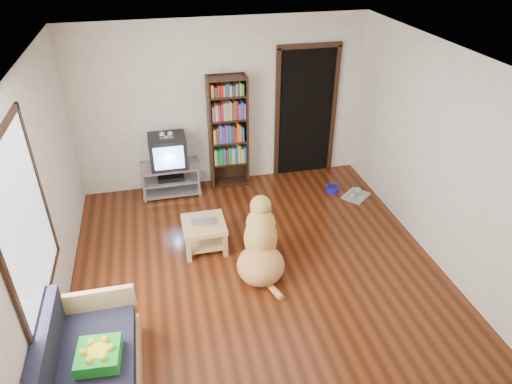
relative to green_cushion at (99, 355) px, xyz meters
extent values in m
plane|color=#5B230F|center=(1.75, 1.19, -0.48)|extent=(5.00, 5.00, 0.00)
plane|color=white|center=(1.75, 1.19, 2.12)|extent=(5.00, 5.00, 0.00)
plane|color=silver|center=(1.75, 3.69, 0.82)|extent=(4.50, 0.00, 4.50)
plane|color=silver|center=(1.75, -1.31, 0.82)|extent=(4.50, 0.00, 4.50)
plane|color=silver|center=(-0.50, 1.19, 0.82)|extent=(0.00, 5.00, 5.00)
plane|color=silver|center=(4.00, 1.19, 0.82)|extent=(0.00, 5.00, 5.00)
cube|color=green|center=(0.00, 0.00, 0.00)|extent=(0.40, 0.40, 0.12)
imported|color=#BBBBC0|center=(1.17, 1.89, -0.07)|extent=(0.35, 0.26, 0.03)
cylinder|color=#201593|center=(3.36, 2.91, -0.44)|extent=(0.22, 0.22, 0.08)
cube|color=#9F9F9F|center=(3.66, 2.66, -0.47)|extent=(0.51, 0.50, 0.03)
cube|color=white|center=(-0.48, 0.69, 1.02)|extent=(0.02, 1.30, 1.60)
cube|color=black|center=(-0.48, 0.69, 0.20)|extent=(0.03, 1.42, 0.06)
cube|color=black|center=(-0.48, -0.01, 1.02)|extent=(0.03, 0.06, 1.70)
cube|color=black|center=(-0.48, 1.39, 1.02)|extent=(0.03, 0.06, 1.70)
cube|color=black|center=(3.10, 3.68, 0.57)|extent=(0.90, 0.02, 2.10)
cube|color=black|center=(2.62, 3.66, 0.57)|extent=(0.07, 0.05, 2.14)
cube|color=black|center=(3.58, 3.66, 0.57)|extent=(0.07, 0.05, 2.14)
cube|color=black|center=(3.10, 3.66, 1.65)|extent=(1.03, 0.05, 0.07)
cube|color=#99999E|center=(0.85, 3.44, 0.00)|extent=(0.90, 0.45, 0.04)
cube|color=#99999E|center=(0.85, 3.44, -0.23)|extent=(0.86, 0.42, 0.03)
cube|color=#99999E|center=(0.85, 3.44, -0.42)|extent=(0.90, 0.45, 0.04)
cylinder|color=#99999E|center=(0.43, 3.24, -0.23)|extent=(0.04, 0.04, 0.50)
cylinder|color=#99999E|center=(1.27, 3.24, -0.23)|extent=(0.04, 0.04, 0.50)
cylinder|color=#99999E|center=(0.43, 3.64, -0.23)|extent=(0.04, 0.04, 0.50)
cylinder|color=#99999E|center=(1.27, 3.64, -0.23)|extent=(0.04, 0.04, 0.50)
cube|color=black|center=(0.85, 3.44, -0.18)|extent=(0.40, 0.30, 0.07)
cube|color=black|center=(0.85, 3.44, 0.26)|extent=(0.55, 0.48, 0.48)
cube|color=black|center=(0.85, 3.64, 0.26)|extent=(0.40, 0.14, 0.36)
cube|color=#8CBFF2|center=(0.85, 3.20, 0.26)|extent=(0.44, 0.02, 0.36)
cube|color=silver|center=(0.85, 3.39, 0.51)|extent=(0.20, 0.07, 0.02)
sphere|color=silver|center=(0.79, 3.39, 0.55)|extent=(0.09, 0.09, 0.09)
sphere|color=silver|center=(0.91, 3.39, 0.55)|extent=(0.09, 0.09, 0.09)
cube|color=black|center=(1.52, 3.53, 0.42)|extent=(0.03, 0.30, 1.80)
cube|color=black|center=(2.08, 3.53, 0.42)|extent=(0.03, 0.30, 1.80)
cube|color=black|center=(1.80, 3.67, 0.42)|extent=(0.60, 0.02, 1.80)
cube|color=black|center=(1.80, 3.53, -0.45)|extent=(0.56, 0.28, 0.02)
cube|color=black|center=(1.80, 3.53, -0.08)|extent=(0.56, 0.28, 0.03)
cube|color=black|center=(1.80, 3.53, 0.29)|extent=(0.56, 0.28, 0.02)
cube|color=black|center=(1.80, 3.53, 0.66)|extent=(0.56, 0.28, 0.02)
cube|color=black|center=(1.80, 3.53, 1.03)|extent=(0.56, 0.28, 0.02)
cube|color=black|center=(1.80, 3.53, 1.29)|extent=(0.56, 0.28, 0.02)
cube|color=#1E1E2D|center=(-0.42, -0.21, 0.12)|extent=(0.12, 1.74, 0.40)
cube|color=tan|center=(-0.08, 0.65, 0.02)|extent=(0.80, 0.06, 0.30)
cube|color=tan|center=(1.17, 1.92, -0.11)|extent=(0.55, 0.55, 0.06)
cube|color=tan|center=(1.17, 1.92, -0.38)|extent=(0.45, 0.45, 0.03)
cube|color=tan|center=(0.94, 1.69, -0.31)|extent=(0.06, 0.06, 0.34)
cube|color=tan|center=(1.41, 1.69, -0.31)|extent=(0.06, 0.06, 0.34)
cube|color=tan|center=(0.94, 2.16, -0.31)|extent=(0.06, 0.06, 0.34)
cube|color=#D3B96C|center=(1.41, 2.16, -0.31)|extent=(0.06, 0.06, 0.34)
ellipsoid|color=tan|center=(1.76, 1.20, -0.30)|extent=(0.71, 0.74, 0.43)
ellipsoid|color=tan|center=(1.81, 1.42, -0.07)|extent=(0.51, 0.54, 0.57)
ellipsoid|color=tan|center=(1.84, 1.54, 0.07)|extent=(0.43, 0.40, 0.40)
ellipsoid|color=tan|center=(1.85, 1.60, 0.29)|extent=(0.32, 0.34, 0.25)
ellipsoid|color=#B98847|center=(1.89, 1.74, 0.26)|extent=(0.16, 0.24, 0.10)
sphere|color=black|center=(1.91, 1.84, 0.26)|extent=(0.05, 0.05, 0.05)
ellipsoid|color=#B67C46|center=(1.75, 1.58, 0.27)|extent=(0.08, 0.10, 0.17)
ellipsoid|color=#B69546|center=(1.94, 1.54, 0.27)|extent=(0.08, 0.10, 0.17)
cylinder|color=#D8B153|center=(1.78, 1.67, -0.25)|extent=(0.12, 0.16, 0.46)
cylinder|color=#C9804D|center=(1.95, 1.63, -0.25)|extent=(0.12, 0.16, 0.46)
sphere|color=#B97947|center=(1.79, 1.72, -0.46)|extent=(0.12, 0.12, 0.12)
sphere|color=tan|center=(1.96, 1.68, -0.46)|extent=(0.12, 0.12, 0.12)
cylinder|color=tan|center=(1.84, 0.92, -0.45)|extent=(0.19, 0.41, 0.09)
camera|label=1|loc=(0.74, -2.93, 3.31)|focal=32.00mm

